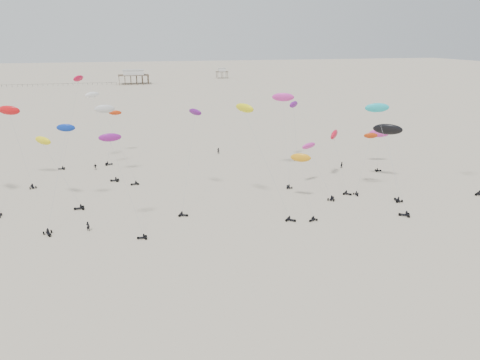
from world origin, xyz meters
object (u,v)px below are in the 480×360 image
object	(u,v)px
rig_9	(75,99)
spectator_0	(89,231)
pavilion_small	(222,74)
pavilion_main	(134,78)
rig_0	(59,171)

from	to	relation	value
rig_9	spectator_0	distance (m)	48.73
spectator_0	rig_9	bearing A→B (deg)	-60.00
pavilion_small	spectator_0	distance (m)	305.54
rig_9	spectator_0	bearing A→B (deg)	-173.31
pavilion_main	spectator_0	distance (m)	263.32
rig_0	spectator_0	size ratio (longest dim) A/B	10.05
rig_0	spectator_0	bearing A→B (deg)	101.77
spectator_0	rig_0	bearing A→B (deg)	-33.99
rig_0	spectator_0	xyz separation A→B (m)	(4.80, -7.99, -9.11)
pavilion_small	spectator_0	world-z (taller)	pavilion_small
pavilion_main	rig_9	size ratio (longest dim) A/B	0.90
pavilion_main	rig_9	distance (m)	218.87
pavilion_main	spectator_0	xyz separation A→B (m)	(-17.58, -262.70, -4.22)
rig_9	spectator_0	world-z (taller)	rig_9
rig_9	pavilion_small	bearing A→B (deg)	-18.64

